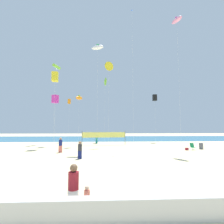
{
  "coord_description": "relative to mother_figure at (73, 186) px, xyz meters",
  "views": [
    {
      "loc": [
        -2.23,
        -16.87,
        3.12
      ],
      "look_at": [
        -0.89,
        10.15,
        5.49
      ],
      "focal_mm": 26.81,
      "sensor_mm": 36.0,
      "label": 1
    }
  ],
  "objects": [
    {
      "name": "ground_plane",
      "position": [
        3.35,
        10.35,
        -0.91
      ],
      "size": [
        120.0,
        120.0,
        0.0
      ],
      "primitive_type": "plane",
      "color": "beige"
    },
    {
      "name": "ocean_band",
      "position": [
        3.35,
        38.53,
        -0.91
      ],
      "size": [
        120.0,
        20.0,
        0.01
      ],
      "primitive_type": "cube",
      "color": "teal",
      "rests_on": "ground"
    },
    {
      "name": "boardwalk_ledge",
      "position": [
        3.35,
        -0.76,
        -0.53
      ],
      "size": [
        28.0,
        0.44,
        0.77
      ],
      "primitive_type": "cube",
      "color": "beige",
      "rests_on": "ground"
    },
    {
      "name": "mother_figure",
      "position": [
        0.0,
        0.0,
        0.0
      ],
      "size": [
        0.39,
        0.39,
        1.71
      ],
      "rotation": [
        0.0,
        0.0,
        0.18
      ],
      "color": "white",
      "rests_on": "ground"
    },
    {
      "name": "toddler_figure",
      "position": [
        0.52,
        -0.07,
        -0.41
      ],
      "size": [
        0.21,
        0.21,
        0.94
      ],
      "rotation": [
        0.0,
        0.0,
        -0.26
      ],
      "color": "gold",
      "rests_on": "ground"
    },
    {
      "name": "beachgoer_navy_shirt",
      "position": [
        -4.12,
        14.32,
        0.05
      ],
      "size": [
        0.41,
        0.41,
        1.81
      ],
      "rotation": [
        0.0,
        0.0,
        5.07
      ],
      "color": "#EA7260",
      "rests_on": "ground"
    },
    {
      "name": "beachgoer_charcoal_shirt",
      "position": [
        -1.2,
        10.18,
        -0.01
      ],
      "size": [
        0.39,
        0.39,
        1.7
      ],
      "rotation": [
        0.0,
        0.0,
        3.89
      ],
      "color": "navy",
      "rests_on": "ground"
    },
    {
      "name": "beachgoer_teal_shirt",
      "position": [
        -0.19,
        24.97,
        -0.04
      ],
      "size": [
        0.37,
        0.37,
        1.64
      ],
      "rotation": [
        0.0,
        0.0,
        5.61
      ],
      "color": "#19727A",
      "rests_on": "ground"
    },
    {
      "name": "folding_beach_chair",
      "position": [
        13.18,
        15.91,
        -0.45
      ],
      "size": [
        0.52,
        0.65,
        0.89
      ],
      "rotation": [
        0.0,
        0.0,
        -0.68
      ],
      "color": "#1E8C4C",
      "rests_on": "ground"
    },
    {
      "name": "trash_barrel",
      "position": [
        14.69,
        16.42,
        -0.49
      ],
      "size": [
        0.53,
        0.53,
        0.85
      ],
      "primitive_type": "cylinder",
      "color": "#595960",
      "rests_on": "ground"
    },
    {
      "name": "volleyball_net",
      "position": [
        1.16,
        22.09,
        0.71
      ],
      "size": [
        7.37,
        0.73,
        2.4
      ],
      "color": "#4C4C51",
      "rests_on": "ground"
    },
    {
      "name": "beach_handbag",
      "position": [
        12.16,
        15.49,
        -0.75
      ],
      "size": [
        0.4,
        0.2,
        0.32
      ],
      "primitive_type": "cube",
      "color": "maroon",
      "rests_on": "ground"
    },
    {
      "name": "kite_orange_inflatable",
      "position": [
        -2.93,
        20.74,
        6.88
      ],
      "size": [
        1.3,
        1.82,
        8.26
      ],
      "color": "silver",
      "rests_on": "ground"
    },
    {
      "name": "kite_lime_tube",
      "position": [
        -8.27,
        26.2,
        14.02
      ],
      "size": [
        1.17,
        2.11,
        15.27
      ],
      "color": "silver",
      "rests_on": "ground"
    },
    {
      "name": "kite_orange_box",
      "position": [
        -6.17,
        28.69,
        7.48
      ],
      "size": [
        0.74,
        0.74,
        8.89
      ],
      "color": "silver",
      "rests_on": "ground"
    },
    {
      "name": "kite_magenta_box",
      "position": [
        -7.06,
        21.71,
        6.83
      ],
      "size": [
        1.12,
        1.12,
        8.42
      ],
      "color": "silver",
      "rests_on": "ground"
    },
    {
      "name": "kite_yellow_delta",
      "position": [
        1.94,
        21.46,
        12.54
      ],
      "size": [
        1.59,
        0.84,
        14.27
      ],
      "color": "silver",
      "rests_on": "ground"
    },
    {
      "name": "kite_pink_inflatable",
      "position": [
        11.16,
        14.92,
        16.88
      ],
      "size": [
        1.31,
        1.81,
        18.29
      ],
      "color": "silver",
      "rests_on": "ground"
    },
    {
      "name": "kite_white_inflatable",
      "position": [
        0.25,
        15.51,
        12.97
      ],
      "size": [
        1.78,
        0.72,
        14.37
      ],
      "color": "silver",
      "rests_on": "ground"
    },
    {
      "name": "kite_lime_delta",
      "position": [
        1.31,
        28.49,
        11.79
      ],
      "size": [
        0.75,
        1.73,
        13.58
      ],
      "color": "silver",
      "rests_on": "ground"
    },
    {
      "name": "kite_yellow_box",
      "position": [
        -6.58,
        19.59,
        10.02
      ],
      "size": [
        1.03,
        1.03,
        11.68
      ],
      "color": "silver",
      "rests_on": "ground"
    },
    {
      "name": "kite_blue_diamond",
      "position": [
        5.54,
        18.33,
        18.31
      ],
      "size": [
        0.39,
        0.4,
        21.74
      ],
      "color": "silver",
      "rests_on": "ground"
    },
    {
      "name": "kite_black_box",
      "position": [
        11.83,
        27.75,
        8.27
      ],
      "size": [
        0.86,
        0.86,
        9.84
      ],
      "color": "silver",
      "rests_on": "ground"
    }
  ]
}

